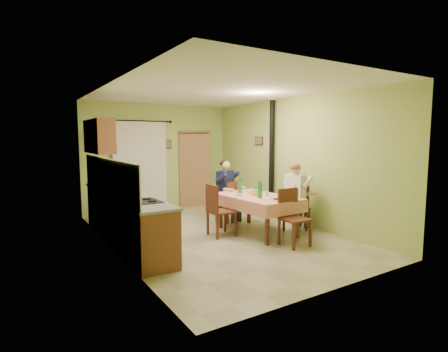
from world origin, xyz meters
TOP-DOWN VIEW (x-y plane):
  - floor at (0.00, 0.00)m, footprint 4.00×6.00m
  - room_shell at (0.00, 0.00)m, footprint 4.04×6.04m
  - kitchen_run at (-1.71, 0.40)m, footprint 0.64×3.64m
  - upper_cabinets at (-1.82, 1.70)m, footprint 0.35×1.40m
  - curtain at (-0.55, 2.90)m, footprint 1.70×0.07m
  - doorway at (1.04, 2.91)m, footprint 0.96×0.30m
  - dining_table at (0.77, -0.33)m, footprint 1.15×1.81m
  - tableware at (0.79, -0.44)m, footprint 0.89×1.58m
  - chair_far at (0.74, 0.77)m, footprint 0.49×0.49m
  - chair_near at (0.82, -1.36)m, footprint 0.45×0.45m
  - chair_right at (1.53, -0.65)m, footprint 0.46×0.46m
  - chair_left at (0.03, -0.13)m, footprint 0.48×0.48m
  - man_far at (0.74, 0.78)m, footprint 0.65×0.59m
  - man_right at (1.52, -0.65)m, footprint 0.53×0.63m
  - stove_flue at (1.90, 0.60)m, footprint 0.24×0.24m
  - picture_back at (0.25, 2.97)m, footprint 0.19×0.03m
  - picture_right at (1.97, 1.20)m, footprint 0.03×0.31m

SIDE VIEW (x-z plane):
  - floor at x=0.00m, z-range -0.01..0.01m
  - chair_far at x=0.74m, z-range -0.18..0.76m
  - chair_right at x=1.53m, z-range -0.18..0.76m
  - chair_near at x=0.82m, z-range -0.21..0.80m
  - chair_left at x=0.03m, z-range -0.22..0.81m
  - dining_table at x=0.77m, z-range 0.00..0.76m
  - kitchen_run at x=-1.71m, z-range -0.30..1.26m
  - tableware at x=0.79m, z-range 0.66..0.99m
  - man_far at x=0.74m, z-range 0.18..1.57m
  - man_right at x=1.52m, z-range 0.18..1.57m
  - stove_flue at x=1.90m, z-range -0.38..2.42m
  - doorway at x=1.04m, z-range -0.02..2.13m
  - curtain at x=-0.55m, z-range 0.15..2.37m
  - picture_back at x=0.25m, z-range 1.64..1.86m
  - room_shell at x=0.00m, z-range 0.41..3.23m
  - picture_right at x=1.97m, z-range 1.75..1.96m
  - upper_cabinets at x=-1.82m, z-range 1.60..2.30m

